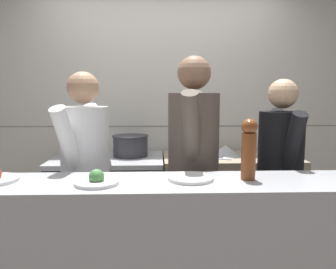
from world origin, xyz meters
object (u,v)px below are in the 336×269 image
Objects in this scene: chefs_knife at (205,157)px; plated_dish_dessert at (191,178)px; chef_sous at (193,167)px; chef_line at (280,176)px; stock_pot at (78,147)px; mixing_bowl_steel at (225,151)px; chef_head_cook at (86,176)px; oven_range at (109,205)px; pepper_mill at (249,148)px; plated_dish_appetiser at (97,180)px; sauce_pot at (130,145)px.

chefs_knife is 1.13m from plated_dish_dessert.
chef_line is (0.64, 0.06, -0.08)m from chef_sous.
plated_dish_dessert is (0.91, -1.24, 0.02)m from stock_pot.
mixing_bowl_steel is 1.35m from chef_head_cook.
oven_range is 0.61m from stock_pot.
pepper_mill is at bearing -51.55° from oven_range.
plated_dish_appetiser is 0.84m from pepper_mill.
sauce_pot is 1.33m from plated_dish_appetiser.
mixing_bowl_steel is 0.19× the size of chef_line.
pepper_mill is 1.15m from chef_head_cook.
plated_dish_dessert is at bearing -62.17° from oven_range.
chef_sous is at bearing -117.33° from mixing_bowl_steel.
plated_dish_appetiser reaches higher than plated_dish_dessert.
chef_head_cook is 0.75m from chef_sous.
oven_range is 2.95× the size of pepper_mill.
pepper_mill is (0.95, -1.20, 0.73)m from oven_range.
chef_sous reaches higher than sauce_pot.
oven_range is 2.95× the size of sauce_pot.
pepper_mill reaches higher than sauce_pot.
plated_dish_appetiser is 0.14× the size of chef_head_cook.
plated_dish_dessert is 0.15× the size of chef_sous.
chef_sous is at bearing -57.06° from sauce_pot.
stock_pot is at bearing 171.59° from oven_range.
chef_sous is 1.10× the size of chef_line.
pepper_mill is at bearing -85.82° from chefs_knife.
mixing_bowl_steel is (1.08, 0.02, 0.50)m from oven_range.
oven_range is 1.56m from chef_line.
mixing_bowl_steel is at bearing -0.99° from stock_pot.
mixing_bowl_steel is (1.36, -0.02, -0.03)m from stock_pot.
stock_pot is at bearing 126.30° from plated_dish_dessert.
chef_head_cook is (-1.13, -0.73, -0.05)m from mixing_bowl_steel.
pepper_mill is (0.75, -1.26, 0.18)m from sauce_pot.
plated_dish_dessert is at bearing -17.96° from chef_head_cook.
chef_line reaches higher than plated_dish_dessert.
chef_head_cook is at bearing -146.13° from chefs_knife.
plated_dish_dessert reaches higher than chefs_knife.
chef_head_cook is (-0.05, -0.72, 0.45)m from oven_range.
stock_pot is at bearing 179.01° from mixing_bowl_steel.
plated_dish_dessert reaches higher than mixing_bowl_steel.
plated_dish_dessert is at bearing -87.47° from chef_sous.
plated_dish_appetiser is at bearing -122.27° from chefs_knife.
chef_line is at bearing -23.47° from stock_pot.
mixing_bowl_steel is at bearing 0.93° from oven_range.
plated_dish_dessert is at bearing 179.79° from pepper_mill.
sauce_pot reaches higher than stock_pot.
chef_head_cook is at bearing -73.21° from stock_pot.
plated_dish_appetiser is at bearing -93.04° from sauce_pot.
oven_range is 1.47m from plated_dish_dessert.
oven_range is 1.19m from mixing_bowl_steel.
chef_head_cook is 1.39m from chef_line.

